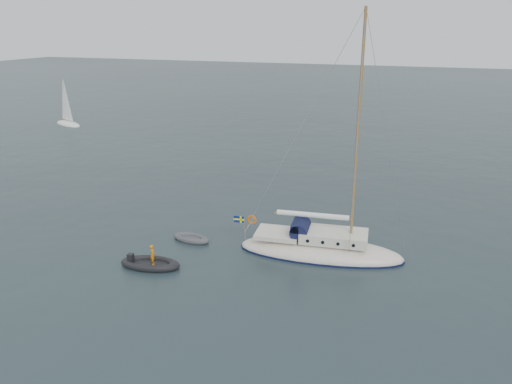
% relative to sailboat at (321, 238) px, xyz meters
% --- Properties ---
extents(ground, '(300.00, 300.00, 0.00)m').
position_rel_sailboat_xyz_m(ground, '(-0.80, -1.49, -1.14)').
color(ground, black).
rests_on(ground, ground).
extents(sailboat, '(10.58, 3.17, 15.07)m').
position_rel_sailboat_xyz_m(sailboat, '(0.00, 0.00, 0.00)').
color(sailboat, white).
rests_on(sailboat, ground).
extents(dinghy, '(2.62, 1.18, 0.38)m').
position_rel_sailboat_xyz_m(dinghy, '(-8.45, -0.80, -0.98)').
color(dinghy, '#4C4C52').
rests_on(dinghy, ground).
extents(rib, '(3.62, 1.65, 1.42)m').
position_rel_sailboat_xyz_m(rib, '(-9.05, -4.94, -0.92)').
color(rib, black).
rests_on(rib, ground).
extents(distant_yacht_a, '(5.64, 3.01, 7.47)m').
position_rel_sailboat_xyz_m(distant_yacht_a, '(-42.57, 28.85, 2.05)').
color(distant_yacht_a, white).
rests_on(distant_yacht_a, ground).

